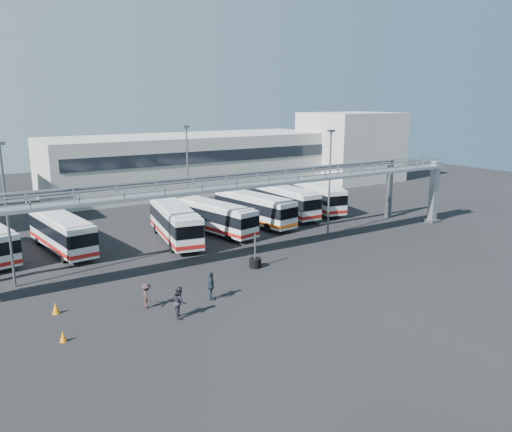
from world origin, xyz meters
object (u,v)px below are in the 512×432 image
light_pole_back (187,166)px  tire_stack (255,262)px  bus_7 (282,199)px  bus_8 (315,195)px  light_pole_mid (330,177)px  bus_6 (254,208)px  cone_left (63,336)px  pedestrian_d (211,286)px  cone_right (56,308)px  pedestrian_b (180,302)px  bus_5 (215,217)px  light_pole_left (6,208)px  pedestrian_c (147,296)px  bus_4 (175,222)px  bus_2 (61,231)px

light_pole_back → tire_stack: size_ratio=3.75×
bus_7 → bus_8: (4.98, 0.23, -0.04)m
light_pole_mid → bus_6: light_pole_mid is taller
bus_8 → tire_stack: (-17.41, -14.13, -1.37)m
cone_left → tire_stack: bearing=17.5°
pedestrian_d → cone_right: (-9.15, 3.17, -0.60)m
pedestrian_b → bus_5: bearing=-17.7°
light_pole_back → bus_8: size_ratio=0.91×
light_pole_left → pedestrian_c: 11.88m
bus_4 → tire_stack: bearing=-68.2°
bus_5 → bus_2: bearing=161.2°
light_pole_left → bus_8: light_pole_left is taller
cone_left → pedestrian_d: bearing=5.5°
bus_4 → bus_7: 15.03m
light_pole_mid → pedestrian_b: size_ratio=5.17×
bus_6 → pedestrian_b: size_ratio=5.54×
light_pole_back → cone_left: 31.43m
bus_2 → cone_left: bearing=-108.6°
bus_6 → pedestrian_c: bearing=-147.6°
bus_8 → tire_stack: size_ratio=4.11×
bus_6 → bus_7: 5.29m
bus_6 → bus_8: (9.93, 2.10, 0.03)m
bus_2 → bus_4: bearing=-20.2°
bus_7 → pedestrian_d: size_ratio=5.76×
bus_6 → bus_7: bus_7 is taller
light_pole_mid → bus_8: (6.02, 9.54, -3.90)m
bus_5 → pedestrian_b: size_ratio=5.28×
pedestrian_c → tire_stack: tire_stack is taller
bus_2 → tire_stack: (11.87, -12.81, -1.31)m
light_pole_back → bus_5: (-1.13, -8.66, -4.02)m
light_pole_back → cone_right: light_pole_back is taller
bus_5 → light_pole_left: bearing=-175.4°
bus_4 → bus_8: bearing=20.4°
bus_6 → tire_stack: 14.23m
bus_4 → pedestrian_b: 17.26m
light_pole_mid → tire_stack: (-11.39, -4.59, -5.27)m
bus_2 → bus_8: bus_8 is taller
bus_2 → tire_stack: 17.52m
pedestrian_c → pedestrian_b: bearing=-154.5°
bus_4 → cone_right: 17.24m
bus_2 → cone_right: (-3.24, -13.63, -1.41)m
light_pole_mid → bus_7: size_ratio=0.91×
light_pole_left → light_pole_mid: bearing=-2.0°
bus_4 → bus_5: (4.48, 0.40, -0.14)m
bus_2 → tire_stack: bus_2 is taller
pedestrian_d → tire_stack: tire_stack is taller
bus_7 → tire_stack: bus_7 is taller
light_pole_left → pedestrian_c: bearing=-52.6°
bus_4 → bus_8: 19.95m
bus_5 → cone_right: bearing=-157.1°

